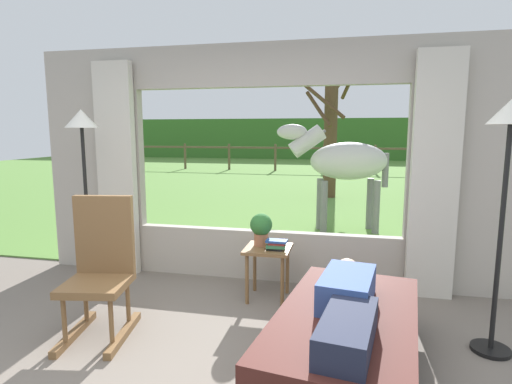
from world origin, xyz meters
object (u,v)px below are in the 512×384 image
Objects in this scene: book_stack at (276,245)px; horse at (344,162)px; side_table at (268,257)px; potted_plant at (261,227)px; floor_lamp_left at (83,146)px; rocking_chair at (101,268)px; floor_lamp_right at (508,150)px; pasture_tree at (331,129)px; reclining_person at (347,301)px; recliner_sofa at (346,340)px.

book_stack is 3.06m from horse.
side_table is 0.29m from potted_plant.
floor_lamp_left reaches higher than horse.
rocking_chair is at bearing -50.46° from floor_lamp_left.
floor_lamp_right is 7.20m from pasture_tree.
pasture_tree reaches higher than reclining_person.
potted_plant is (-0.83, 1.20, 0.18)m from reclining_person.
rocking_chair is 1.52m from potted_plant.
floor_lamp_left is at bearing 125.41° from horse.
floor_lamp_right is (1.82, -0.61, 1.08)m from side_table.
floor_lamp_right is at bearing 32.99° from recliner_sofa.
reclining_person is 1.47m from potted_plant.
recliner_sofa is 0.98× the size of floor_lamp_left.
floor_lamp_right is (1.07, 0.53, 0.98)m from reclining_person.
horse reaches higher than side_table.
potted_plant reaches higher than side_table.
book_stack is 0.05× the size of pasture_tree.
recliner_sofa is at bearing -155.86° from floor_lamp_right.
recliner_sofa is 3.50× the size of side_table.
potted_plant is 2.17m from floor_lamp_right.
pasture_tree is (2.20, 6.59, 0.20)m from floor_lamp_left.
recliner_sofa is at bearing -19.71° from floor_lamp_left.
pasture_tree reaches higher than horse.
book_stack is 2.15m from floor_lamp_left.
reclining_person is 2.76× the size of side_table.
recliner_sofa is 1.62× the size of rocking_chair.
recliner_sofa is at bearing -14.34° from rocking_chair.
recliner_sofa is at bearing -55.49° from side_table.
horse is at bearing -84.61° from pasture_tree.
potted_plant is 2.96m from horse.
recliner_sofa is 0.49× the size of pasture_tree.
reclining_person is (0.00, -0.05, 0.30)m from recliner_sofa.
rocking_chair is at bearing -173.63° from floor_lamp_right.
rocking_chair reaches higher than reclining_person.
horse is at bearing 76.60° from side_table.
floor_lamp_right reaches higher than rocking_chair.
reclining_person is at bearing 166.10° from horse.
horse is (1.89, 3.84, 0.61)m from rocking_chair.
reclining_person is 7.68m from pasture_tree.
floor_lamp_right reaches higher than side_table.
horse is (0.77, 2.83, 0.45)m from potted_plant.
side_table is 2.14m from floor_lamp_left.
side_table is at bearing 132.18° from reclining_person.
floor_lamp_left reaches higher than book_stack.
horse reaches higher than recliner_sofa.
potted_plant is 0.18× the size of horse.
rocking_chair is 5.47× the size of book_stack.
recliner_sofa is 8.89× the size of book_stack.
recliner_sofa is at bearing -54.20° from potted_plant.
horse reaches higher than reclining_person.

